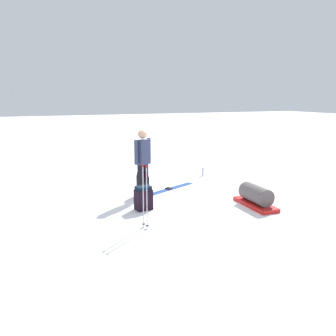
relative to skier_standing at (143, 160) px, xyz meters
name	(u,v)px	position (x,y,z in m)	size (l,w,h in m)	color
ground_plane	(168,195)	(0.01, 0.67, -0.95)	(80.00, 80.00, 0.00)	white
skier_standing	(143,160)	(0.00, 0.00, 0.00)	(0.36, 0.50, 1.70)	black
ski_pair_near	(169,189)	(-0.42, 0.87, -0.94)	(0.94, 1.77, 0.05)	#2B4FA1
backpack_large_dark	(143,185)	(-0.07, 0.01, -0.66)	(0.33, 0.27, 0.61)	black
backpack_bright	(143,198)	(0.91, -0.31, -0.69)	(0.31, 0.39, 0.54)	black
ski_poles_planted_near	(145,193)	(1.96, -0.64, -0.26)	(0.18, 0.10, 1.24)	#BAB4C5
gear_sled	(256,197)	(1.69, 2.14, -0.73)	(1.22, 0.50, 0.49)	red
thermos_bottle	(203,172)	(-1.51, 2.52, -0.82)	(0.07, 0.07, 0.26)	#B5B1C5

